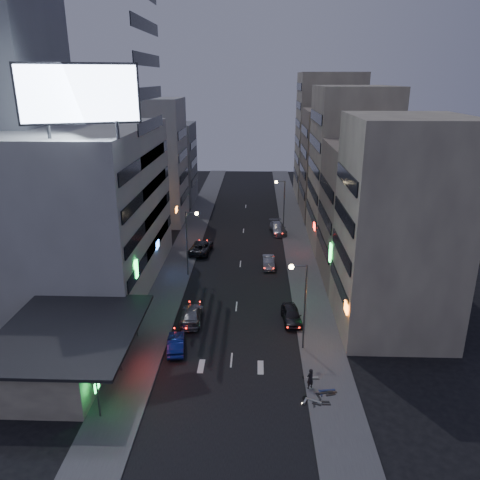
{
  "coord_description": "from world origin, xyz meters",
  "views": [
    {
      "loc": [
        1.98,
        -30.55,
        22.98
      ],
      "look_at": [
        0.23,
        18.21,
        6.02
      ],
      "focal_mm": 35.0,
      "sensor_mm": 36.0,
      "label": 1
    }
  ],
  "objects_px": {
    "parked_car_right_far": "(278,228)",
    "scooter_silver_a": "(323,396)",
    "parked_car_right_near": "(291,315)",
    "scooter_black_b": "(333,384)",
    "scooter_black_a": "(330,395)",
    "scooter_silver_b": "(319,371)",
    "road_car_silver": "(191,315)",
    "scooter_blue": "(335,382)",
    "person": "(310,379)",
    "parked_car_left": "(201,247)",
    "road_car_blue": "(176,343)",
    "parked_car_right_mid": "(268,262)"
  },
  "relations": [
    {
      "from": "scooter_silver_a",
      "to": "scooter_blue",
      "type": "relative_size",
      "value": 0.98
    },
    {
      "from": "scooter_black_a",
      "to": "scooter_black_b",
      "type": "relative_size",
      "value": 0.92
    },
    {
      "from": "parked_car_right_mid",
      "to": "scooter_silver_a",
      "type": "distance_m",
      "value": 26.68
    },
    {
      "from": "parked_car_right_mid",
      "to": "parked_car_left",
      "type": "xyz_separation_m",
      "value": [
        -9.23,
        4.95,
        0.11
      ]
    },
    {
      "from": "scooter_black_b",
      "to": "scooter_silver_a",
      "type": "bearing_deg",
      "value": 129.97
    },
    {
      "from": "parked_car_right_near",
      "to": "scooter_silver_b",
      "type": "distance_m",
      "value": 9.29
    },
    {
      "from": "road_car_silver",
      "to": "scooter_silver_a",
      "type": "distance_m",
      "value": 16.6
    },
    {
      "from": "road_car_silver",
      "to": "scooter_blue",
      "type": "distance_m",
      "value": 16.36
    },
    {
      "from": "parked_car_right_far",
      "to": "scooter_silver_b",
      "type": "distance_m",
      "value": 37.41
    },
    {
      "from": "road_car_silver",
      "to": "scooter_silver_b",
      "type": "relative_size",
      "value": 3.21
    },
    {
      "from": "parked_car_right_near",
      "to": "person",
      "type": "height_order",
      "value": "person"
    },
    {
      "from": "parked_car_right_near",
      "to": "scooter_black_b",
      "type": "distance_m",
      "value": 11.19
    },
    {
      "from": "person",
      "to": "scooter_blue",
      "type": "relative_size",
      "value": 0.88
    },
    {
      "from": "parked_car_right_near",
      "to": "scooter_silver_b",
      "type": "relative_size",
      "value": 2.74
    },
    {
      "from": "parked_car_right_near",
      "to": "scooter_silver_a",
      "type": "bearing_deg",
      "value": -88.13
    },
    {
      "from": "parked_car_right_mid",
      "to": "scooter_blue",
      "type": "distance_m",
      "value": 25.28
    },
    {
      "from": "scooter_silver_b",
      "to": "scooter_blue",
      "type": "bearing_deg",
      "value": -146.84
    },
    {
      "from": "road_car_blue",
      "to": "scooter_black_a",
      "type": "distance_m",
      "value": 14.3
    },
    {
      "from": "scooter_blue",
      "to": "scooter_silver_b",
      "type": "relative_size",
      "value": 1.21
    },
    {
      "from": "scooter_silver_a",
      "to": "scooter_silver_b",
      "type": "height_order",
      "value": "scooter_silver_a"
    },
    {
      "from": "person",
      "to": "road_car_blue",
      "type": "bearing_deg",
      "value": -60.81
    },
    {
      "from": "parked_car_right_near",
      "to": "scooter_black_b",
      "type": "xyz_separation_m",
      "value": [
        2.43,
        -10.92,
        -0.0
      ]
    },
    {
      "from": "person",
      "to": "scooter_silver_a",
      "type": "distance_m",
      "value": 1.86
    },
    {
      "from": "parked_car_right_far",
      "to": "scooter_silver_b",
      "type": "xyz_separation_m",
      "value": [
        1.76,
        -37.37,
        -0.19
      ]
    },
    {
      "from": "parked_car_right_near",
      "to": "scooter_blue",
      "type": "relative_size",
      "value": 2.26
    },
    {
      "from": "parked_car_right_mid",
      "to": "scooter_silver_a",
      "type": "bearing_deg",
      "value": -83.96
    },
    {
      "from": "person",
      "to": "scooter_silver_b",
      "type": "relative_size",
      "value": 1.07
    },
    {
      "from": "parked_car_right_near",
      "to": "parked_car_right_far",
      "type": "xyz_separation_m",
      "value": [
        -0.19,
        28.21,
        0.05
      ]
    },
    {
      "from": "parked_car_right_far",
      "to": "scooter_silver_b",
      "type": "relative_size",
      "value": 3.42
    },
    {
      "from": "road_car_silver",
      "to": "scooter_blue",
      "type": "bearing_deg",
      "value": 138.12
    },
    {
      "from": "scooter_black_b",
      "to": "road_car_silver",
      "type": "bearing_deg",
      "value": 33.32
    },
    {
      "from": "parked_car_right_near",
      "to": "scooter_blue",
      "type": "height_order",
      "value": "parked_car_right_near"
    },
    {
      "from": "road_car_blue",
      "to": "scooter_black_b",
      "type": "height_order",
      "value": "scooter_black_b"
    },
    {
      "from": "parked_car_left",
      "to": "scooter_black_a",
      "type": "height_order",
      "value": "parked_car_left"
    },
    {
      "from": "parked_car_right_far",
      "to": "scooter_silver_b",
      "type": "height_order",
      "value": "parked_car_right_far"
    },
    {
      "from": "scooter_black_b",
      "to": "parked_car_right_mid",
      "type": "bearing_deg",
      "value": -5.95
    },
    {
      "from": "parked_car_right_near",
      "to": "scooter_silver_a",
      "type": "distance_m",
      "value": 12.4
    },
    {
      "from": "scooter_silver_a",
      "to": "scooter_blue",
      "type": "xyz_separation_m",
      "value": [
        1.18,
        1.61,
        0.01
      ]
    },
    {
      "from": "road_car_silver",
      "to": "scooter_silver_b",
      "type": "distance_m",
      "value": 14.54
    },
    {
      "from": "parked_car_right_far",
      "to": "parked_car_right_near",
      "type": "bearing_deg",
      "value": -96.76
    },
    {
      "from": "road_car_blue",
      "to": "scooter_blue",
      "type": "distance_m",
      "value": 14.25
    },
    {
      "from": "parked_car_right_far",
      "to": "scooter_silver_a",
      "type": "bearing_deg",
      "value": -94.78
    },
    {
      "from": "parked_car_right_far",
      "to": "scooter_black_b",
      "type": "height_order",
      "value": "parked_car_right_far"
    },
    {
      "from": "parked_car_right_far",
      "to": "scooter_blue",
      "type": "height_order",
      "value": "parked_car_right_far"
    },
    {
      "from": "parked_car_left",
      "to": "road_car_blue",
      "type": "bearing_deg",
      "value": 96.75
    },
    {
      "from": "scooter_black_a",
      "to": "scooter_silver_a",
      "type": "xyz_separation_m",
      "value": [
        -0.56,
        -0.14,
        0.0
      ]
    },
    {
      "from": "parked_car_left",
      "to": "parked_car_right_far",
      "type": "height_order",
      "value": "parked_car_left"
    },
    {
      "from": "scooter_silver_a",
      "to": "scooter_black_b",
      "type": "height_order",
      "value": "scooter_black_b"
    },
    {
      "from": "scooter_black_a",
      "to": "road_car_silver",
      "type": "bearing_deg",
      "value": 45.04
    },
    {
      "from": "scooter_silver_a",
      "to": "person",
      "type": "bearing_deg",
      "value": 48.08
    }
  ]
}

